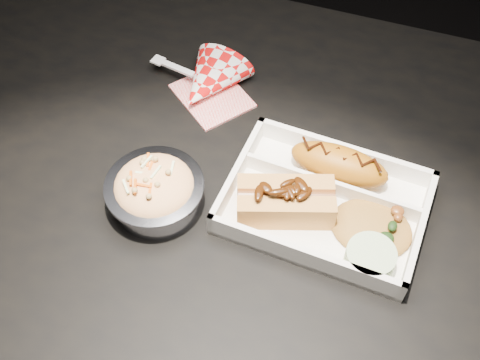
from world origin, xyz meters
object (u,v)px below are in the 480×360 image
at_px(fried_pastry, 339,164).
at_px(napkin_fork, 208,83).
at_px(food_tray, 324,205).
at_px(foil_coleslaw_cup, 155,190).
at_px(hotdog, 286,200).
at_px(dining_table, 267,227).

distance_m(fried_pastry, napkin_fork, 0.24).
distance_m(food_tray, foil_coleslaw_cup, 0.22).
relative_size(hotdog, napkin_fork, 0.75).
bearing_deg(dining_table, foil_coleslaw_cup, -152.71).
xyz_separation_m(dining_table, napkin_fork, (-0.14, 0.15, 0.11)).
bearing_deg(food_tray, hotdog, -149.23).
relative_size(fried_pastry, hotdog, 0.99).
distance_m(dining_table, hotdog, 0.13).
bearing_deg(napkin_fork, foil_coleslaw_cup, -76.35).
bearing_deg(dining_table, napkin_fork, 134.53).
xyz_separation_m(food_tray, fried_pastry, (0.00, 0.06, 0.02)).
distance_m(food_tray, napkin_fork, 0.27).
bearing_deg(dining_table, hotdog, -45.41).
distance_m(dining_table, foil_coleslaw_cup, 0.19).
xyz_separation_m(dining_table, fried_pastry, (0.08, 0.05, 0.12)).
bearing_deg(foil_coleslaw_cup, fried_pastry, 29.14).
bearing_deg(food_tray, napkin_fork, 148.53).
xyz_separation_m(fried_pastry, hotdog, (-0.05, -0.08, 0.00)).
height_order(fried_pastry, foil_coleslaw_cup, foil_coleslaw_cup).
bearing_deg(foil_coleslaw_cup, food_tray, 16.81).
relative_size(food_tray, hotdog, 1.93).
relative_size(foil_coleslaw_cup, napkin_fork, 0.71).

